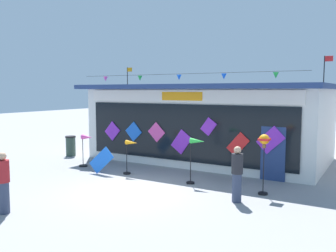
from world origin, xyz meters
name	(u,v)px	position (x,y,z in m)	size (l,w,h in m)	color
ground_plane	(132,191)	(0.00, 0.00, 0.00)	(80.00, 80.00, 0.00)	gray
kite_shop_building	(210,122)	(-0.22, 6.65, 1.81)	(10.99, 6.44, 4.72)	silver
wind_spinner_far_left	(86,144)	(-3.98, 2.02, 1.00)	(0.72, 0.37, 1.42)	black
wind_spinner_left	(130,150)	(-1.48, 1.86, 0.97)	(0.66, 0.30, 1.37)	black
wind_spinner_center_left	(196,149)	(1.39, 1.86, 1.26)	(0.68, 0.29, 1.66)	black
wind_spinner_center_right	(264,146)	(3.80, 1.87, 1.56)	(0.33, 0.33, 1.94)	black
person_near_camera	(2,181)	(-1.72, -3.50, 0.89)	(0.47, 0.44, 1.68)	#333D56
person_mid_plaza	(237,174)	(3.34, 0.70, 0.86)	(0.34, 0.34, 1.68)	#333D56
trash_bin	(71,146)	(-6.54, 3.58, 0.52)	(0.52, 0.52, 1.02)	#2D4238
display_kite_on_ground	(101,160)	(-2.55, 1.38, 0.55)	(0.56, 0.03, 1.02)	blue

